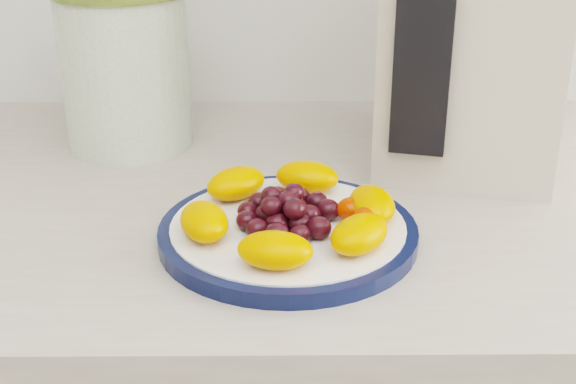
{
  "coord_description": "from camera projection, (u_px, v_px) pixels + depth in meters",
  "views": [
    {
      "loc": [
        -0.04,
        0.42,
        1.25
      ],
      "look_at": [
        -0.03,
        1.08,
        0.95
      ],
      "focal_mm": 50.0,
      "sensor_mm": 36.0,
      "label": 1
    }
  ],
  "objects": [
    {
      "name": "plate_face",
      "position": [
        288.0,
        233.0,
        0.74
      ],
      "size": [
        0.22,
        0.22,
        0.02
      ],
      "primitive_type": "cylinder",
      "color": "white",
      "rests_on": "counter"
    },
    {
      "name": "canister",
      "position": [
        126.0,
        71.0,
        0.94
      ],
      "size": [
        0.17,
        0.17,
        0.18
      ],
      "primitive_type": "cylinder",
      "rotation": [
        0.0,
        0.0,
        0.1
      ],
      "color": "#366012",
      "rests_on": "counter"
    },
    {
      "name": "appliance_panel",
      "position": [
        424.0,
        35.0,
        0.78
      ],
      "size": [
        0.06,
        0.03,
        0.24
      ],
      "primitive_type": "cube",
      "rotation": [
        0.0,
        0.0,
        -0.25
      ],
      "color": "black",
      "rests_on": "appliance_body"
    },
    {
      "name": "appliance_body",
      "position": [
        477.0,
        14.0,
        0.89
      ],
      "size": [
        0.25,
        0.3,
        0.33
      ],
      "primitive_type": "cube",
      "rotation": [
        0.0,
        0.0,
        -0.25
      ],
      "color": "beige",
      "rests_on": "counter"
    },
    {
      "name": "fruit_plate",
      "position": [
        296.0,
        211.0,
        0.73
      ],
      "size": [
        0.21,
        0.21,
        0.03
      ],
      "color": "#FF7600",
      "rests_on": "plate_face"
    },
    {
      "name": "plate_rim",
      "position": [
        288.0,
        234.0,
        0.74
      ],
      "size": [
        0.24,
        0.24,
        0.01
      ],
      "primitive_type": "cylinder",
      "color": "#0B1539",
      "rests_on": "counter"
    }
  ]
}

